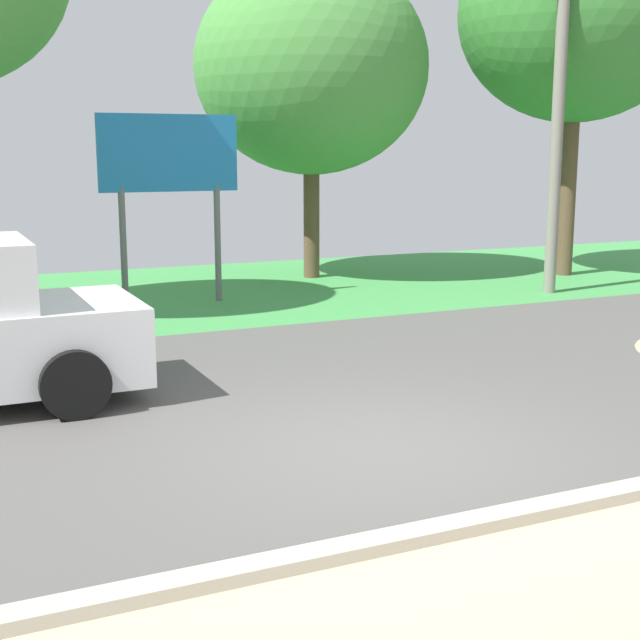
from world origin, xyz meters
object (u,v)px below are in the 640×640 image
Objects in this scene: roadside_billboard at (169,167)px; tree_right_far at (578,13)px; utility_pole at (558,114)px; tree_center_back at (311,67)px.

roadside_billboard is 9.88m from tree_right_far.
utility_pole is 1.93× the size of roadside_billboard.
utility_pole is 7.63m from roadside_billboard.
roadside_billboard is 0.50× the size of tree_center_back.
tree_right_far is at bearing 44.15° from utility_pole.
tree_center_back is 0.85× the size of tree_right_far.
tree_center_back reaches higher than roadside_billboard.
tree_center_back is at bearing 29.15° from roadside_billboard.
roadside_billboard is 0.43× the size of tree_right_far.
tree_right_far reaches higher than tree_center_back.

